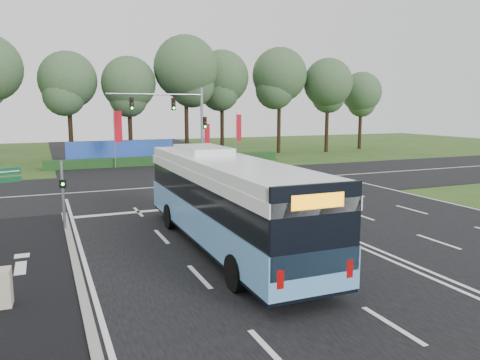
% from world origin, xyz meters
% --- Properties ---
extents(ground, '(120.00, 120.00, 0.00)m').
position_xyz_m(ground, '(0.00, 0.00, 0.00)').
color(ground, '#284C19').
rests_on(ground, ground).
extents(road_main, '(20.00, 120.00, 0.04)m').
position_xyz_m(road_main, '(0.00, 0.00, 0.02)').
color(road_main, black).
rests_on(road_main, ground).
extents(road_cross, '(120.00, 14.00, 0.05)m').
position_xyz_m(road_cross, '(0.00, 12.00, 0.03)').
color(road_cross, black).
rests_on(road_cross, ground).
extents(kerb_strip, '(0.25, 18.00, 0.12)m').
position_xyz_m(kerb_strip, '(-10.10, -3.00, 0.06)').
color(kerb_strip, gray).
rests_on(kerb_strip, ground).
extents(city_bus, '(2.87, 12.85, 3.68)m').
position_xyz_m(city_bus, '(-4.69, -2.39, 1.85)').
color(city_bus, '#5C9BD6').
rests_on(city_bus, ground).
extents(pedestrian_signal, '(0.28, 0.40, 3.06)m').
position_xyz_m(pedestrian_signal, '(-10.20, 2.65, 1.67)').
color(pedestrian_signal, gray).
rests_on(pedestrian_signal, ground).
extents(banner_flag_left, '(0.75, 0.18, 5.14)m').
position_xyz_m(banner_flag_left, '(-4.78, 23.64, 3.32)').
color(banner_flag_left, gray).
rests_on(banner_flag_left, ground).
extents(banner_flag_mid, '(0.57, 0.06, 3.88)m').
position_xyz_m(banner_flag_mid, '(3.50, 23.68, 2.56)').
color(banner_flag_mid, gray).
rests_on(banner_flag_mid, ground).
extents(banner_flag_right, '(0.66, 0.32, 4.77)m').
position_xyz_m(banner_flag_right, '(6.34, 22.71, 3.10)').
color(banner_flag_right, gray).
rests_on(banner_flag_right, ground).
extents(traffic_light_gantry, '(8.41, 0.28, 7.00)m').
position_xyz_m(traffic_light_gantry, '(0.21, 20.50, 4.66)').
color(traffic_light_gantry, gray).
rests_on(traffic_light_gantry, ground).
extents(hedge, '(22.00, 1.20, 0.80)m').
position_xyz_m(hedge, '(0.00, 24.50, 0.40)').
color(hedge, black).
rests_on(hedge, ground).
extents(blue_hoarding, '(10.00, 0.30, 2.20)m').
position_xyz_m(blue_hoarding, '(-4.00, 27.00, 1.10)').
color(blue_hoarding, '#2249B8').
rests_on(blue_hoarding, ground).
extents(eucalyptus_row, '(54.51, 9.34, 12.68)m').
position_xyz_m(eucalyptus_row, '(1.38, 30.34, 8.64)').
color(eucalyptus_row, black).
rests_on(eucalyptus_row, ground).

